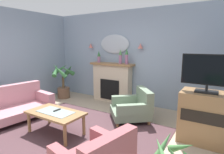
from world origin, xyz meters
TOP-DOWN VIEW (x-y plane):
  - floor at (0.00, 0.00)m, footprint 6.28×6.00m
  - wall_back at (0.00, 2.55)m, footprint 6.28×0.10m
  - patterned_rug at (0.00, 0.20)m, footprint 3.20×2.40m
  - fireplace at (-0.54, 2.33)m, footprint 1.36×0.36m
  - mantel_vase_left at (-0.99, 2.30)m, footprint 0.10×0.10m
  - mantel_vase_centre at (-0.24, 2.30)m, footprint 0.10×0.10m
  - mantel_vase_right at (-0.04, 2.30)m, footprint 0.10×0.10m
  - wall_mirror at (-0.54, 2.47)m, footprint 0.96×0.06m
  - wall_sconce_left at (-1.39, 2.42)m, footprint 0.14×0.14m
  - wall_sconce_right at (0.31, 2.42)m, footprint 0.14×0.14m
  - coffee_table at (-0.34, -0.02)m, footprint 1.10×0.60m
  - tv_remote at (-0.36, 0.04)m, footprint 0.04×0.16m
  - floral_couch at (-1.75, -0.11)m, footprint 1.06×1.80m
  - armchair_by_coffee_table at (0.63, 1.38)m, footprint 1.14×1.14m
  - tv_cabinet at (2.09, 1.16)m, footprint 0.80×0.57m
  - tv_flatscreen at (2.09, 1.14)m, footprint 0.84×0.24m
  - potted_plant_tall_palm at (-2.04, 1.79)m, footprint 0.74×0.75m

SIDE VIEW (x-z plane):
  - floor at x=0.00m, z-range -0.10..0.00m
  - patterned_rug at x=0.00m, z-range 0.00..0.01m
  - armchair_by_coffee_table at x=0.63m, z-range -0.05..0.66m
  - floral_couch at x=-1.75m, z-range -0.06..0.70m
  - coffee_table at x=-0.34m, z-range 0.16..0.61m
  - tv_cabinet at x=2.09m, z-range 0.00..0.90m
  - tv_remote at x=-0.36m, z-range 0.44..0.46m
  - potted_plant_tall_palm at x=-2.04m, z-range -0.01..1.13m
  - fireplace at x=-0.54m, z-range -0.01..1.15m
  - tv_flatscreen at x=2.09m, z-range 0.92..1.57m
  - wall_back at x=0.00m, z-range 0.00..2.66m
  - mantel_vase_left at x=-0.99m, z-range 1.17..1.51m
  - mantel_vase_centre at x=-0.24m, z-range 1.18..1.58m
  - mantel_vase_right at x=-0.04m, z-range 1.17..1.60m
  - wall_sconce_left at x=-1.39m, z-range 1.59..1.73m
  - wall_sconce_right at x=0.31m, z-range 1.59..1.73m
  - wall_mirror at x=-0.54m, z-range 1.43..1.99m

